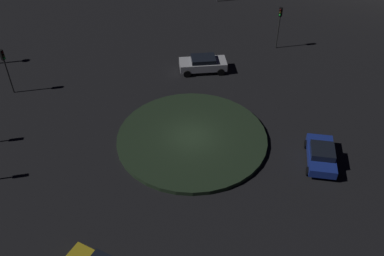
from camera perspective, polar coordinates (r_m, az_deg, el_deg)
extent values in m
plane|color=black|center=(33.23, 0.00, -1.55)|extent=(118.67, 118.67, 0.00)
cylinder|color=#263823|center=(33.12, 0.00, -1.33)|extent=(11.62, 11.62, 0.33)
cylinder|color=black|center=(26.70, -13.78, -15.73)|extent=(0.53, 0.74, 0.72)
cube|color=#1E38A5|center=(32.35, 16.83, -3.53)|extent=(4.15, 4.24, 0.62)
cube|color=black|center=(31.89, 17.02, -2.96)|extent=(2.43, 2.43, 0.48)
cylinder|color=black|center=(31.68, 18.59, -5.87)|extent=(0.60, 0.62, 0.64)
cylinder|color=black|center=(31.34, 15.20, -5.58)|extent=(0.60, 0.62, 0.64)
cylinder|color=black|center=(33.80, 18.13, -2.39)|extent=(0.60, 0.62, 0.64)
cylinder|color=black|center=(33.48, 14.97, -2.09)|extent=(0.60, 0.62, 0.64)
cube|color=white|center=(40.98, 1.46, 8.48)|extent=(4.78, 3.76, 0.74)
cube|color=black|center=(40.69, 1.51, 9.17)|extent=(2.77, 2.54, 0.40)
cylinder|color=black|center=(42.17, 3.46, 8.81)|extent=(0.72, 0.52, 0.70)
cylinder|color=black|center=(40.58, 3.86, 7.45)|extent=(0.72, 0.52, 0.70)
cylinder|color=black|center=(41.83, -0.89, 8.60)|extent=(0.72, 0.52, 0.70)
cylinder|color=black|center=(40.22, -0.65, 7.22)|extent=(0.72, 0.52, 0.70)
cylinder|color=#2D2D2D|center=(40.64, -23.22, 6.34)|extent=(0.12, 0.12, 3.35)
cube|color=black|center=(39.63, -24.00, 8.89)|extent=(0.37, 0.35, 0.90)
sphere|color=#3F0C0C|center=(39.41, -23.95, 9.20)|extent=(0.20, 0.20, 0.20)
sphere|color=#4C380F|center=(39.53, -23.85, 8.86)|extent=(0.20, 0.20, 0.20)
sphere|color=#1EE53F|center=(39.66, -23.74, 8.53)|extent=(0.20, 0.20, 0.20)
cylinder|color=#2D2D2D|center=(45.26, 11.38, 12.39)|extent=(0.12, 0.12, 3.51)
cube|color=black|center=(44.33, 11.75, 14.92)|extent=(0.33, 0.36, 0.90)
sphere|color=#3F0C0C|center=(44.10, 11.73, 15.17)|extent=(0.20, 0.20, 0.20)
sphere|color=#4C380F|center=(44.20, 11.68, 14.86)|extent=(0.20, 0.20, 0.20)
sphere|color=#1EE53F|center=(44.31, 11.63, 14.54)|extent=(0.20, 0.20, 0.20)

